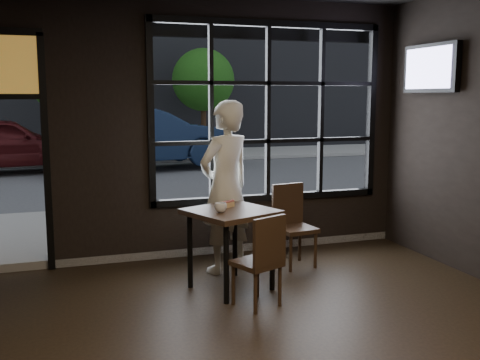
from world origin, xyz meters
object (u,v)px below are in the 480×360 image
object	(u,v)px
chair_near	(257,260)
man	(225,187)
navy_car	(142,137)
cafe_table	(231,249)

from	to	relation	value
chair_near	man	bearing A→B (deg)	-114.28
man	navy_car	world-z (taller)	man
cafe_table	man	bearing A→B (deg)	56.51
cafe_table	man	xyz separation A→B (m)	(0.13, 0.61, 0.56)
navy_car	chair_near	bearing A→B (deg)	165.97
man	navy_car	size ratio (longest dim) A/B	0.40
navy_car	cafe_table	bearing A→B (deg)	165.30
man	cafe_table	bearing A→B (deg)	51.89
cafe_table	chair_near	distance (m)	0.54
cafe_table	navy_car	size ratio (longest dim) A/B	0.17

